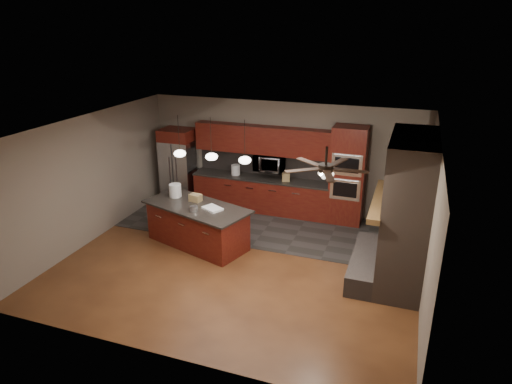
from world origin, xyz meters
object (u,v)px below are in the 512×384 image
at_px(paint_tray, 212,208).
at_px(cardboard_box, 196,198).
at_px(microwave, 269,163).
at_px(kitchen_island, 197,225).
at_px(paint_can, 194,209).
at_px(counter_bucket, 236,170).
at_px(white_bucket, 175,190).
at_px(oven_tower, 348,176).
at_px(refrigerator, 179,166).
at_px(counter_box, 286,177).

bearing_deg(paint_tray, cardboard_box, 177.99).
relative_size(microwave, kitchen_island, 0.28).
height_order(paint_can, paint_tray, paint_can).
relative_size(kitchen_island, counter_bucket, 9.86).
bearing_deg(microwave, white_bucket, -128.28).
distance_m(cardboard_box, counter_bucket, 2.06).
bearing_deg(kitchen_island, oven_tower, 56.15).
height_order(kitchen_island, cardboard_box, cardboard_box).
bearing_deg(paint_tray, white_bucket, -173.07).
distance_m(microwave, paint_can, 2.76).
xyz_separation_m(oven_tower, paint_tray, (-2.45, -2.35, -0.25)).
xyz_separation_m(microwave, counter_bucket, (-0.90, -0.05, -0.27)).
distance_m(paint_can, paint_tray, 0.39).
xyz_separation_m(paint_can, cardboard_box, (-0.22, 0.52, 0.03)).
distance_m(microwave, white_bucket, 2.56).
xyz_separation_m(oven_tower, microwave, (-1.98, 0.06, 0.11)).
relative_size(refrigerator, white_bucket, 6.83).
height_order(microwave, paint_can, microwave).
relative_size(oven_tower, counter_box, 11.63).
relative_size(paint_can, cardboard_box, 0.65).
relative_size(microwave, cardboard_box, 2.92).
bearing_deg(counter_bucket, cardboard_box, -93.57).
height_order(refrigerator, paint_can, refrigerator).
height_order(white_bucket, paint_tray, white_bucket).
bearing_deg(cardboard_box, paint_tray, -20.13).
xyz_separation_m(paint_tray, counter_bucket, (-0.42, 2.36, 0.09)).
xyz_separation_m(oven_tower, cardboard_box, (-3.00, -2.04, -0.19)).
relative_size(microwave, refrigerator, 0.37).
distance_m(white_bucket, paint_can, 0.99).
bearing_deg(refrigerator, counter_bucket, 2.91).
xyz_separation_m(microwave, counter_box, (0.47, -0.10, -0.30)).
height_order(oven_tower, kitchen_island, oven_tower).
xyz_separation_m(oven_tower, counter_bucket, (-2.87, 0.01, -0.16)).
bearing_deg(white_bucket, paint_can, -38.79).
xyz_separation_m(microwave, refrigerator, (-2.49, -0.13, -0.30)).
bearing_deg(counter_box, kitchen_island, -138.59).
bearing_deg(microwave, paint_can, -107.10).
bearing_deg(cardboard_box, oven_tower, 43.48).
bearing_deg(refrigerator, kitchen_island, -53.94).
bearing_deg(cardboard_box, white_bucket, 178.70).
relative_size(microwave, counter_box, 3.58).
height_order(white_bucket, counter_bucket, white_bucket).
xyz_separation_m(refrigerator, kitchen_island, (1.60, -2.20, -0.53)).
bearing_deg(white_bucket, paint_tray, -20.39).
height_order(paint_can, counter_box, counter_box).
bearing_deg(kitchen_island, paint_tray, 7.45).
relative_size(microwave, paint_tray, 1.78).
bearing_deg(counter_box, cardboard_box, -144.01).
relative_size(microwave, paint_can, 4.50).
xyz_separation_m(microwave, cardboard_box, (-1.02, -2.10, -0.30)).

